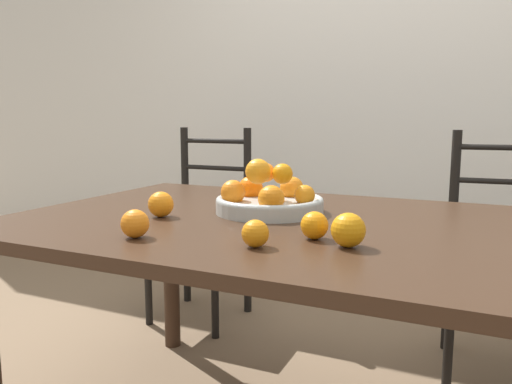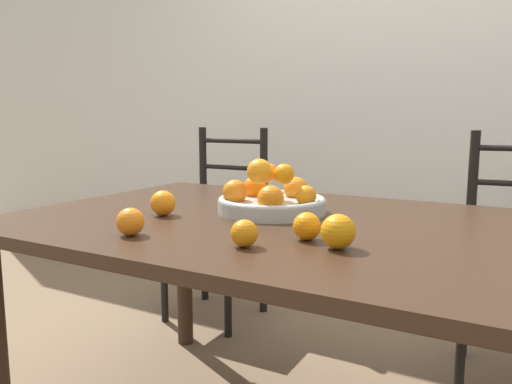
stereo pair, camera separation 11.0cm
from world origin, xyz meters
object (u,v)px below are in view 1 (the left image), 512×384
at_px(orange_loose_4, 255,233).
at_px(chair_left, 203,226).
at_px(chair_right, 503,257).
at_px(orange_loose_2, 161,204).
at_px(orange_loose_0, 348,230).
at_px(orange_loose_3, 314,225).
at_px(orange_loose_1, 135,224).
at_px(fruit_bowl, 269,199).

height_order(orange_loose_4, chair_left, chair_left).
height_order(chair_left, chair_right, same).
bearing_deg(chair_left, orange_loose_2, -66.38).
xyz_separation_m(orange_loose_4, chair_right, (0.55, 1.15, -0.29)).
bearing_deg(orange_loose_0, orange_loose_3, 156.41).
relative_size(orange_loose_3, chair_left, 0.07).
bearing_deg(orange_loose_3, orange_loose_0, -23.59).
distance_m(orange_loose_2, orange_loose_4, 0.45).
bearing_deg(chair_right, orange_loose_1, -130.85).
xyz_separation_m(fruit_bowl, orange_loose_2, (-0.27, -0.20, -0.01)).
relative_size(orange_loose_0, orange_loose_1, 1.13).
distance_m(orange_loose_3, orange_loose_4, 0.16).
relative_size(chair_left, chair_right, 1.00).
distance_m(orange_loose_0, chair_left, 1.51).
height_order(orange_loose_0, orange_loose_3, orange_loose_0).
relative_size(orange_loose_2, orange_loose_3, 1.12).
xyz_separation_m(orange_loose_1, orange_loose_3, (0.41, 0.17, -0.00)).
distance_m(fruit_bowl, orange_loose_1, 0.48).
bearing_deg(orange_loose_2, orange_loose_4, -26.40).
xyz_separation_m(orange_loose_1, chair_left, (-0.53, 1.19, -0.29)).
distance_m(orange_loose_2, orange_loose_3, 0.51).
relative_size(orange_loose_1, orange_loose_4, 1.10).
bearing_deg(fruit_bowl, chair_right, 47.11).
distance_m(orange_loose_0, orange_loose_1, 0.52).
xyz_separation_m(orange_loose_2, chair_left, (-0.43, 0.95, -0.29)).
bearing_deg(orange_loose_0, orange_loose_1, -165.24).
bearing_deg(orange_loose_0, orange_loose_2, 169.45).
height_order(fruit_bowl, orange_loose_0, fruit_bowl).
height_order(orange_loose_0, orange_loose_4, orange_loose_0).
relative_size(orange_loose_0, orange_loose_3, 1.17).
relative_size(orange_loose_0, orange_loose_2, 1.04).
xyz_separation_m(orange_loose_0, chair_right, (0.36, 1.06, -0.30)).
distance_m(fruit_bowl, orange_loose_0, 0.46).
bearing_deg(chair_right, fruit_bowl, -137.86).
xyz_separation_m(orange_loose_2, chair_right, (0.96, 0.95, -0.29)).
xyz_separation_m(orange_loose_3, chair_left, (-0.93, 1.02, -0.29)).
relative_size(fruit_bowl, orange_loose_1, 4.76).
distance_m(orange_loose_4, chair_left, 1.45).
distance_m(fruit_bowl, orange_loose_4, 0.43).
bearing_deg(chair_left, orange_loose_4, -54.69).
relative_size(orange_loose_0, chair_right, 0.08).
distance_m(fruit_bowl, chair_left, 1.06).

